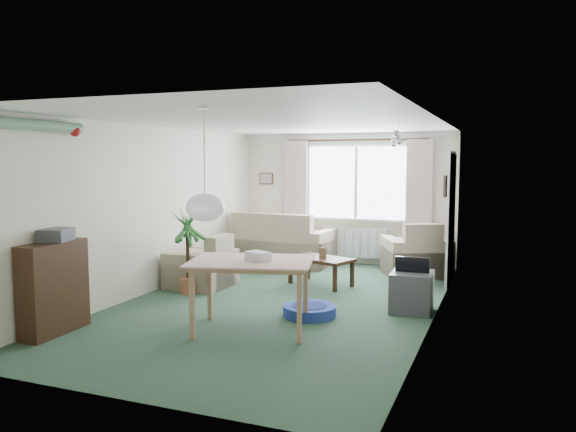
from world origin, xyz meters
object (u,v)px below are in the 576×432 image
(tv_cube, at_px, (412,292))
(houseplant, at_px, (188,252))
(dining_table, at_px, (251,296))
(armchair_corner, at_px, (416,248))
(armchair_left, at_px, (201,260))
(sofa, at_px, (281,238))
(coffee_table, at_px, (321,271))
(bookshelf, at_px, (54,288))
(pet_bed, at_px, (310,311))

(tv_cube, bearing_deg, houseplant, -178.42)
(dining_table, xyz_separation_m, tv_cube, (1.55, 1.46, -0.14))
(armchair_corner, relative_size, armchair_left, 1.13)
(sofa, xyz_separation_m, houseplant, (-0.34, -2.69, 0.13))
(armchair_left, height_order, tv_cube, armchair_left)
(armchair_corner, bearing_deg, houseplant, 16.75)
(tv_cube, bearing_deg, dining_table, -138.69)
(sofa, relative_size, coffee_table, 2.00)
(armchair_corner, xyz_separation_m, bookshelf, (-3.23, -4.68, 0.06))
(houseplant, distance_m, pet_bed, 2.14)
(houseplant, bearing_deg, coffee_table, 36.85)
(armchair_corner, relative_size, tv_cube, 1.80)
(houseplant, bearing_deg, bookshelf, -100.47)
(bookshelf, xyz_separation_m, tv_cube, (3.54, 2.34, -0.26))
(houseplant, xyz_separation_m, dining_table, (1.59, -1.26, -0.22))
(sofa, bearing_deg, armchair_left, 82.57)
(armchair_left, distance_m, dining_table, 2.39)
(pet_bed, bearing_deg, sofa, 117.72)
(houseplant, bearing_deg, armchair_corner, 41.83)
(armchair_left, xyz_separation_m, dining_table, (1.65, -1.73, -0.01))
(armchair_corner, height_order, tv_cube, armchair_corner)
(sofa, relative_size, pet_bed, 2.94)
(armchair_left, xyz_separation_m, tv_cube, (3.20, -0.27, -0.14))
(houseplant, relative_size, pet_bed, 1.86)
(armchair_corner, relative_size, bookshelf, 0.98)
(armchair_left, bearing_deg, armchair_corner, 127.08)
(armchair_corner, distance_m, tv_cube, 2.37)
(armchair_left, bearing_deg, sofa, 171.30)
(bookshelf, bearing_deg, coffee_table, 57.29)
(houseplant, bearing_deg, sofa, 82.73)
(coffee_table, xyz_separation_m, bookshelf, (-2.00, -3.35, 0.29))
(armchair_corner, distance_m, armchair_left, 3.56)
(tv_cube, bearing_deg, sofa, 136.27)
(sofa, relative_size, tv_cube, 3.45)
(bookshelf, distance_m, tv_cube, 4.25)
(sofa, height_order, houseplant, houseplant)
(coffee_table, bearing_deg, houseplant, -143.15)
(dining_table, xyz_separation_m, pet_bed, (0.42, 0.79, -0.33))
(houseplant, height_order, pet_bed, houseplant)
(tv_cube, bearing_deg, armchair_left, 173.15)
(armchair_corner, distance_m, pet_bed, 3.15)
(pet_bed, bearing_deg, dining_table, -117.83)
(bookshelf, bearing_deg, tv_cube, 31.65)
(sofa, bearing_deg, bookshelf, 84.06)
(armchair_corner, bearing_deg, coffee_table, 22.27)
(bookshelf, height_order, tv_cube, bookshelf)
(armchair_corner, distance_m, coffee_table, 1.83)
(coffee_table, relative_size, dining_table, 0.77)
(coffee_table, relative_size, bookshelf, 0.94)
(bookshelf, xyz_separation_m, dining_table, (1.99, 0.88, -0.12))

